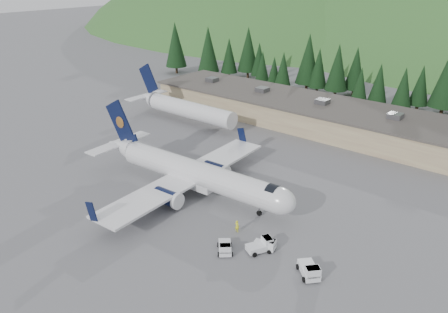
% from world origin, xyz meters
% --- Properties ---
extents(ground, '(600.00, 600.00, 0.00)m').
position_xyz_m(ground, '(0.00, 0.00, 0.00)').
color(ground, slate).
extents(airliner, '(35.35, 33.14, 11.74)m').
position_xyz_m(airliner, '(-1.03, -0.06, 3.13)').
color(airliner, white).
rests_on(airliner, ground).
extents(second_airliner, '(27.50, 11.00, 10.05)m').
position_xyz_m(second_airliner, '(-24.92, 22.00, 3.32)').
color(second_airliner, white).
rests_on(second_airliner, ground).
extents(baggage_tug_a, '(2.85, 2.07, 1.39)m').
position_xyz_m(baggage_tug_a, '(15.73, -5.23, 0.62)').
color(baggage_tug_a, white).
rests_on(baggage_tug_a, ground).
extents(baggage_tug_b, '(3.57, 3.45, 1.77)m').
position_xyz_m(baggage_tug_b, '(22.21, -6.42, 0.79)').
color(baggage_tug_b, white).
rests_on(baggage_tug_b, ground).
extents(baggage_tug_c, '(2.88, 3.44, 1.64)m').
position_xyz_m(baggage_tug_c, '(15.42, -5.79, 0.73)').
color(baggage_tug_c, white).
rests_on(baggage_tug_c, ground).
extents(terminal_building, '(71.00, 17.00, 6.10)m').
position_xyz_m(terminal_building, '(-5.01, 38.00, 2.62)').
color(terminal_building, '#987C5E').
rests_on(terminal_building, ground).
extents(baggage_tug_d, '(3.01, 3.14, 1.55)m').
position_xyz_m(baggage_tug_d, '(12.34, -8.89, 0.69)').
color(baggage_tug_d, white).
rests_on(baggage_tug_d, ground).
extents(ramp_worker, '(0.61, 0.41, 1.64)m').
position_xyz_m(ramp_worker, '(10.70, -4.46, 0.82)').
color(ramp_worker, yellow).
rests_on(ramp_worker, ground).
extents(tree_line, '(113.69, 19.26, 14.44)m').
position_xyz_m(tree_line, '(-7.71, 61.27, 7.64)').
color(tree_line, black).
rests_on(tree_line, ground).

